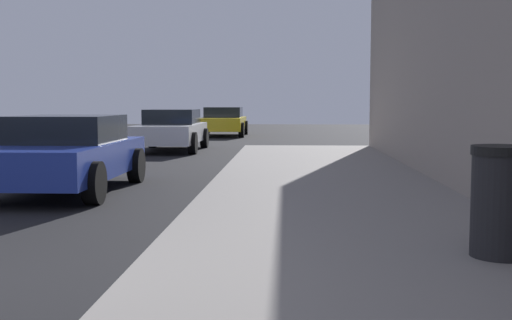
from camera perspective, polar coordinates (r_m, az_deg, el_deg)
sidewalk at (r=4.67m, az=11.67°, el=-12.73°), size 4.00×32.00×0.15m
trash_bin at (r=6.08m, az=20.63°, el=-3.37°), size 0.55×0.55×0.97m
car_blue at (r=11.38m, az=-16.24°, el=0.58°), size 1.99×4.20×1.27m
car_white at (r=20.38m, az=-7.37°, el=2.63°), size 1.94×4.19×1.27m
car_yellow at (r=29.11m, az=-2.86°, el=3.38°), size 2.01×4.13×1.27m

